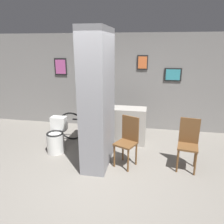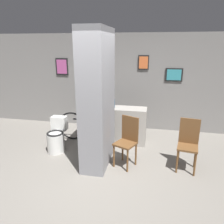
{
  "view_description": "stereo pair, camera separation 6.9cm",
  "coord_description": "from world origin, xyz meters",
  "px_view_note": "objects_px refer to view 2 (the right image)",
  "views": [
    {
      "loc": [
        0.97,
        -3.34,
        2.3
      ],
      "look_at": [
        0.18,
        0.96,
        0.95
      ],
      "focal_mm": 35.0,
      "sensor_mm": 36.0,
      "label": 1
    },
    {
      "loc": [
        1.04,
        -3.32,
        2.3
      ],
      "look_at": [
        0.18,
        0.96,
        0.95
      ],
      "focal_mm": 35.0,
      "sensor_mm": 36.0,
      "label": 2
    }
  ],
  "objects_px": {
    "chair_near_pillar": "(127,139)",
    "bottle_tall": "(113,103)",
    "toilet": "(57,137)",
    "bicycle": "(93,127)",
    "chair_by_doorway": "(188,142)"
  },
  "relations": [
    {
      "from": "toilet",
      "to": "chair_near_pillar",
      "type": "relative_size",
      "value": 0.76
    },
    {
      "from": "toilet",
      "to": "chair_near_pillar",
      "type": "distance_m",
      "value": 1.66
    },
    {
      "from": "bottle_tall",
      "to": "chair_by_doorway",
      "type": "bearing_deg",
      "value": -30.94
    },
    {
      "from": "toilet",
      "to": "chair_by_doorway",
      "type": "relative_size",
      "value": 0.76
    },
    {
      "from": "chair_near_pillar",
      "to": "chair_by_doorway",
      "type": "height_order",
      "value": "same"
    },
    {
      "from": "toilet",
      "to": "bottle_tall",
      "type": "relative_size",
      "value": 2.51
    },
    {
      "from": "toilet",
      "to": "bicycle",
      "type": "distance_m",
      "value": 0.92
    },
    {
      "from": "chair_by_doorway",
      "to": "bottle_tall",
      "type": "distance_m",
      "value": 1.94
    },
    {
      "from": "chair_near_pillar",
      "to": "bottle_tall",
      "type": "height_order",
      "value": "bottle_tall"
    },
    {
      "from": "chair_near_pillar",
      "to": "bicycle",
      "type": "distance_m",
      "value": 1.36
    },
    {
      "from": "chair_near_pillar",
      "to": "bicycle",
      "type": "height_order",
      "value": "chair_near_pillar"
    },
    {
      "from": "bicycle",
      "to": "toilet",
      "type": "bearing_deg",
      "value": -134.96
    },
    {
      "from": "chair_by_doorway",
      "to": "bottle_tall",
      "type": "bearing_deg",
      "value": 158.33
    },
    {
      "from": "chair_by_doorway",
      "to": "chair_near_pillar",
      "type": "bearing_deg",
      "value": -166.59
    },
    {
      "from": "toilet",
      "to": "bottle_tall",
      "type": "bearing_deg",
      "value": 33.87
    }
  ]
}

